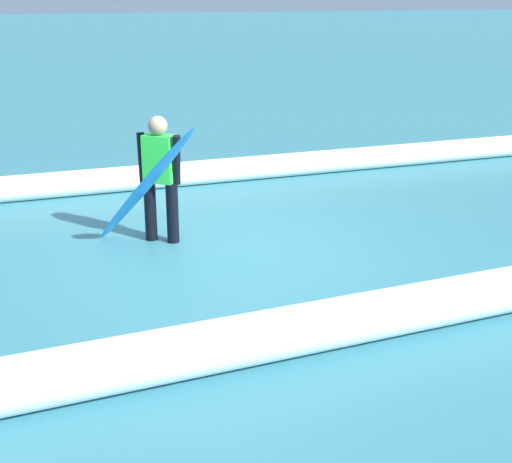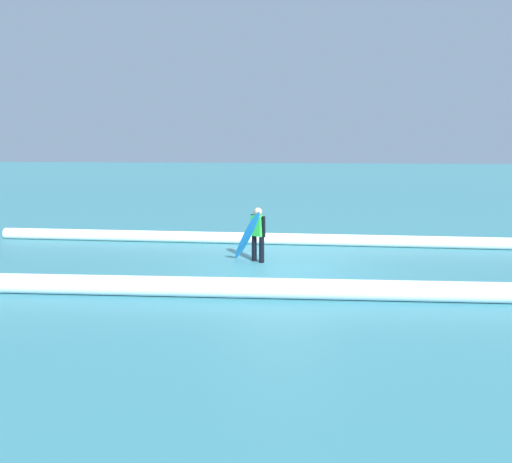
{
  "view_description": "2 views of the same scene",
  "coord_description": "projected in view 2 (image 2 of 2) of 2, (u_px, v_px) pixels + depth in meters",
  "views": [
    {
      "loc": [
        2.15,
        7.36,
        2.78
      ],
      "look_at": [
        0.31,
        1.86,
        0.85
      ],
      "focal_mm": 50.68,
      "sensor_mm": 36.0,
      "label": 1
    },
    {
      "loc": [
        -1.04,
        11.58,
        2.98
      ],
      "look_at": [
        0.56,
        0.4,
        1.0
      ],
      "focal_mm": 32.81,
      "sensor_mm": 36.0,
      "label": 2
    }
  ],
  "objects": [
    {
      "name": "wave_crest_foreground",
      "position": [
        341.0,
        240.0,
        14.63
      ],
      "size": [
        22.44,
        1.08,
        0.36
      ],
      "primitive_type": "cylinder",
      "rotation": [
        0.0,
        1.57,
        0.03
      ],
      "color": "white",
      "rests_on": "ground_plane"
    },
    {
      "name": "ground_plane",
      "position": [
        280.0,
        268.0,
        11.95
      ],
      "size": [
        186.81,
        186.81,
        0.0
      ],
      "primitive_type": "plane",
      "color": "teal"
    },
    {
      "name": "surfer",
      "position": [
        258.0,
        232.0,
        12.46
      ],
      "size": [
        0.44,
        0.42,
        1.47
      ],
      "rotation": [
        0.0,
        0.0,
        5.65
      ],
      "color": "black",
      "rests_on": "ground_plane"
    },
    {
      "name": "surfboard",
      "position": [
        247.0,
        236.0,
        12.18
      ],
      "size": [
        1.05,
        1.51,
        1.52
      ],
      "color": "#268CE5",
      "rests_on": "ground_plane"
    },
    {
      "name": "wave_crest_midground",
      "position": [
        172.0,
        286.0,
        9.61
      ],
      "size": [
        15.58,
        1.61,
        0.41
      ],
      "primitive_type": "cylinder",
      "rotation": [
        0.0,
        1.57,
        0.08
      ],
      "color": "white",
      "rests_on": "ground_plane"
    }
  ]
}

